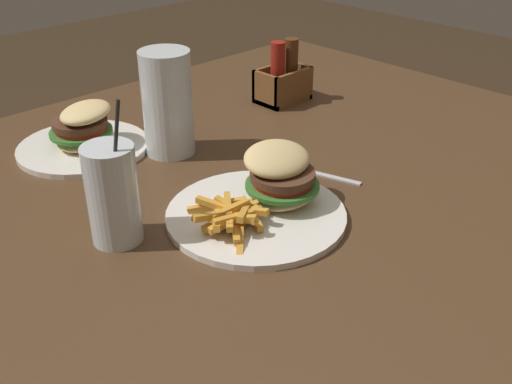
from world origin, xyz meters
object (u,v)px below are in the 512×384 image
at_px(beer_glass, 168,107).
at_px(juice_glass, 112,198).
at_px(spoon, 281,162).
at_px(meal_plate_far, 83,135).
at_px(meal_plate_near, 266,196).
at_px(condiment_caddy, 283,80).

height_order(beer_glass, juice_glass, juice_glass).
relative_size(spoon, meal_plate_far, 0.77).
relative_size(beer_glass, meal_plate_far, 0.79).
xyz_separation_m(meal_plate_near, condiment_caddy, (0.35, 0.30, 0.02)).
height_order(juice_glass, condiment_caddy, juice_glass).
relative_size(beer_glass, condiment_caddy, 1.39).
height_order(meal_plate_far, condiment_caddy, condiment_caddy).
relative_size(meal_plate_near, spoon, 1.47).
height_order(spoon, condiment_caddy, condiment_caddy).
height_order(meal_plate_near, beer_glass, beer_glass).
bearing_deg(condiment_caddy, meal_plate_far, 170.14).
distance_m(meal_plate_near, beer_glass, 0.27).
bearing_deg(beer_glass, juice_glass, -141.97).
relative_size(meal_plate_near, beer_glass, 1.44).
xyz_separation_m(juice_glass, meal_plate_far, (0.11, 0.28, -0.04)).
bearing_deg(juice_glass, spoon, -0.53).
height_order(spoon, meal_plate_far, meal_plate_far).
xyz_separation_m(spoon, condiment_caddy, (0.22, 0.21, 0.04)).
height_order(juice_glass, spoon, juice_glass).
bearing_deg(spoon, juice_glass, 72.01).
relative_size(beer_glass, juice_glass, 0.89).
height_order(meal_plate_near, spoon, meal_plate_near).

